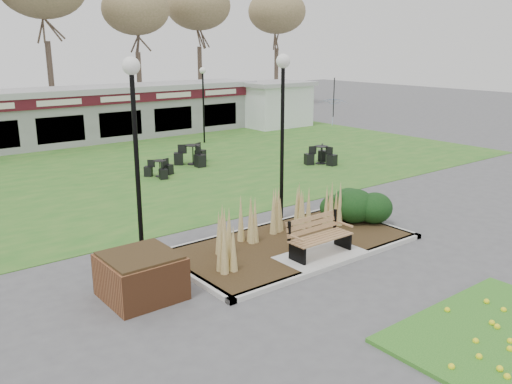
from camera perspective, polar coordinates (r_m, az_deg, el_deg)
ground at (r=13.44m, az=7.25°, el=-7.20°), size 100.00×100.00×0.00m
lawn at (r=23.07m, az=-14.38°, el=2.03°), size 34.00×16.00×0.02m
flower_bed at (r=11.03m, az=24.94°, el=-13.50°), size 4.20×3.00×0.16m
planting_bed at (r=15.06m, az=7.08°, el=-3.21°), size 6.75×3.40×1.27m
park_bench at (r=13.39m, az=6.57°, el=-4.57°), size 1.70×0.66×0.93m
brick_planter at (r=11.63m, az=-12.03°, el=-8.59°), size 1.50×1.50×0.95m
food_pavilion at (r=30.19m, az=-20.82°, el=7.40°), size 24.60×3.40×2.90m
service_hut at (r=35.02m, az=1.97°, el=9.30°), size 4.40×3.40×2.83m
lamp_post_mid_left at (r=12.60m, az=-12.71°, el=7.75°), size 0.40×0.40×4.86m
lamp_post_mid_right at (r=15.76m, az=2.83°, el=9.55°), size 0.40×0.40×4.86m
lamp_post_far_right at (r=28.88m, az=-5.60°, el=10.81°), size 0.33×0.33×3.96m
bistro_set_b at (r=21.87m, az=-10.06°, el=2.18°), size 1.20×1.18×0.65m
bistro_set_c at (r=23.89m, az=-6.64°, el=3.59°), size 1.62×1.45×0.86m
bistro_set_d at (r=24.04m, az=6.86°, el=3.59°), size 1.45×1.39×0.78m
patio_umbrella at (r=31.52m, az=8.13°, el=8.36°), size 2.11×2.13×2.20m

